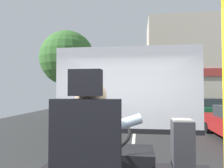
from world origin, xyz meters
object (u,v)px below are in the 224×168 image
object	(u,v)px
bus_driver	(93,144)
steering_console	(112,162)
fare_box	(183,156)
parked_car_green	(204,109)

from	to	relation	value
bus_driver	steering_console	world-z (taller)	bus_driver
steering_console	fare_box	xyz separation A→B (m)	(0.86, -0.27, 0.20)
bus_driver	steering_console	distance (m)	1.31
fare_box	parked_car_green	distance (m)	11.99
steering_console	parked_car_green	size ratio (longest dim) A/B	0.27
bus_driver	fare_box	distance (m)	1.30
parked_car_green	steering_console	bearing A→B (deg)	-112.03
bus_driver	fare_box	bearing A→B (deg)	46.86
fare_box	steering_console	bearing A→B (deg)	162.48
bus_driver	parked_car_green	world-z (taller)	bus_driver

